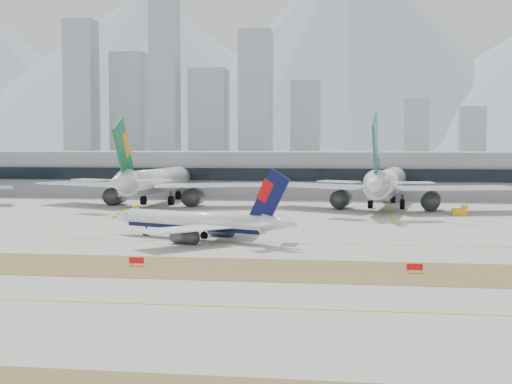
# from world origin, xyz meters

# --- Properties ---
(ground) EXTENTS (3000.00, 3000.00, 0.00)m
(ground) POSITION_xyz_m (0.00, 0.00, 0.00)
(ground) COLOR #AAA79F
(ground) RESTS_ON ground
(apron_markings) EXTENTS (360.00, 122.22, 0.06)m
(apron_markings) POSITION_xyz_m (0.00, -53.95, 0.02)
(apron_markings) COLOR brown
(apron_markings) RESTS_ON ground
(taxiing_airliner) EXTENTS (38.57, 32.59, 13.57)m
(taxiing_airliner) POSITION_xyz_m (-11.00, -2.88, 3.27)
(taxiing_airliner) COLOR white
(taxiing_airliner) RESTS_ON ground
(widebody_eva) EXTENTS (69.31, 67.88, 24.74)m
(widebody_eva) POSITION_xyz_m (-40.28, 69.47, 6.58)
(widebody_eva) COLOR white
(widebody_eva) RESTS_ON ground
(widebody_cathay) EXTENTS (70.23, 69.32, 25.27)m
(widebody_cathay) POSITION_xyz_m (25.16, 65.74, 6.72)
(widebody_cathay) COLOR white
(widebody_cathay) RESTS_ON ground
(terminal) EXTENTS (280.00, 43.10, 15.00)m
(terminal) POSITION_xyz_m (0.00, 114.84, 7.50)
(terminal) COLOR gray
(terminal) RESTS_ON ground
(hold_sign_left) EXTENTS (2.20, 0.15, 1.35)m
(hold_sign_left) POSITION_xyz_m (-13.96, -32.00, 0.88)
(hold_sign_left) COLOR red
(hold_sign_left) RESTS_ON ground
(hold_sign_right) EXTENTS (2.20, 0.15, 1.35)m
(hold_sign_right) POSITION_xyz_m (25.12, -32.00, 0.88)
(hold_sign_right) COLOR red
(hold_sign_right) RESTS_ON ground
(gse_c) EXTENTS (3.55, 2.00, 2.60)m
(gse_c) POSITION_xyz_m (42.50, 49.51, 1.05)
(gse_c) COLOR #FFAE0D
(gse_c) RESTS_ON ground
(gse_b) EXTENTS (3.55, 2.00, 2.60)m
(gse_b) POSITION_xyz_m (-37.01, 36.73, 1.05)
(gse_b) COLOR #FFAE0D
(gse_b) RESTS_ON ground
(city_skyline) EXTENTS (342.00, 49.80, 140.00)m
(city_skyline) POSITION_xyz_m (-106.76, 453.42, 49.80)
(city_skyline) COLOR #919CA5
(city_skyline) RESTS_ON ground
(mountain_ridge) EXTENTS (2830.00, 1120.00, 470.00)m
(mountain_ridge) POSITION_xyz_m (33.00, 1404.14, 181.85)
(mountain_ridge) COLOR #9EA8B7
(mountain_ridge) RESTS_ON ground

